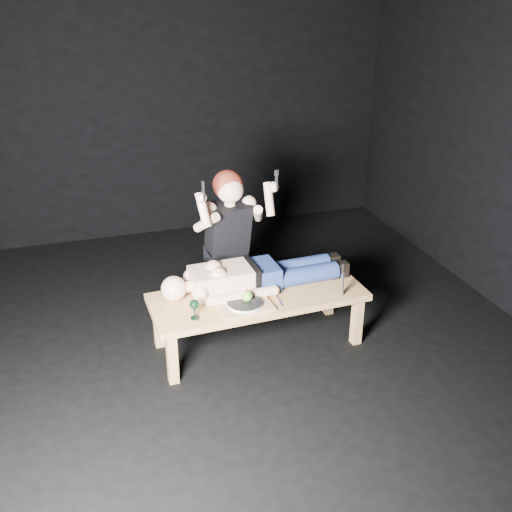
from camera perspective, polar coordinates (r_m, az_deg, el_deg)
name	(u,v)px	position (r m, az deg, el deg)	size (l,w,h in m)	color
ground	(221,349)	(4.70, -3.42, -8.91)	(5.00, 5.00, 0.00)	black
back_wall	(157,97)	(6.44, -9.52, 14.85)	(5.00, 5.00, 0.00)	black
table	(258,319)	(4.63, 0.19, -6.13)	(1.63, 0.61, 0.45)	tan
lying_man	(258,272)	(4.58, 0.20, -1.54)	(1.52, 0.46, 0.25)	beige
kneeling_woman	(225,241)	(4.87, -3.04, 1.45)	(0.71, 0.80, 1.34)	black
serving_tray	(245,306)	(4.34, -1.09, -4.81)	(0.38, 0.28, 0.02)	tan
plate	(245,303)	(4.33, -1.09, -4.57)	(0.26, 0.26, 0.02)	white
apple	(247,296)	(4.32, -0.88, -3.87)	(0.08, 0.08, 0.08)	#4C9B30
goblet	(195,309)	(4.20, -5.93, -5.11)	(0.07, 0.07, 0.15)	black
fork_flat	(223,311)	(4.30, -3.22, -5.35)	(0.02, 0.17, 0.01)	#B2B2B7
knife_flat	(279,301)	(4.43, 2.24, -4.33)	(0.02, 0.17, 0.01)	#B2B2B7
spoon_flat	(259,301)	(4.43, 0.34, -4.33)	(0.02, 0.17, 0.01)	#B2B2B7
carving_knife	(342,280)	(4.49, 8.31, -2.26)	(0.03, 0.04, 0.27)	#B2B2B7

